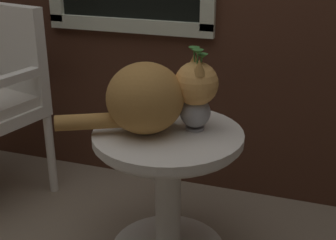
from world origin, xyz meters
name	(u,v)px	position (x,y,z in m)	size (l,w,h in m)	color
wicker_side_table	(168,175)	(0.25, 0.09, 0.39)	(0.60, 0.60, 0.58)	silver
cat	(153,96)	(0.19, 0.08, 0.73)	(0.58, 0.39, 0.30)	#AD7A3D
pewter_vase_with_ivy	(195,106)	(0.34, 0.15, 0.68)	(0.12, 0.12, 0.33)	#99999E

